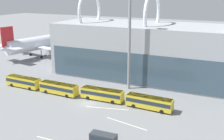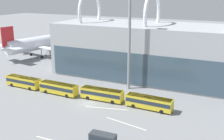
{
  "view_description": "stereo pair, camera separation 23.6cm",
  "coord_description": "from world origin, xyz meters",
  "px_view_note": "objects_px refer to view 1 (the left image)",
  "views": [
    {
      "loc": [
        33.81,
        -56.56,
        27.55
      ],
      "look_at": [
        -1.6,
        18.06,
        4.0
      ],
      "focal_mm": 45.0,
      "sensor_mm": 36.0,
      "label": 1
    },
    {
      "loc": [
        34.02,
        -56.46,
        27.55
      ],
      "look_at": [
        -1.6,
        18.06,
        4.0
      ],
      "focal_mm": 45.0,
      "sensor_mm": 36.0,
      "label": 2
    }
  ],
  "objects_px": {
    "airliner_at_gate_far": "(177,57)",
    "airliner_at_gate_near": "(37,43)",
    "shuttle_bus_0": "(23,81)",
    "shuttle_bus_2": "(102,94)",
    "shuttle_bus_1": "(59,88)",
    "floodlight_mast": "(130,27)",
    "service_van_foreground": "(103,138)",
    "shuttle_bus_3": "(149,102)"
  },
  "relations": [
    {
      "from": "shuttle_bus_2",
      "to": "airliner_at_gate_near",
      "type": "bearing_deg",
      "value": 144.23
    },
    {
      "from": "airliner_at_gate_far",
      "to": "floodlight_mast",
      "type": "xyz_separation_m",
      "value": [
        -7.78,
        -27.26,
        13.33
      ]
    },
    {
      "from": "airliner_at_gate_far",
      "to": "shuttle_bus_0",
      "type": "height_order",
      "value": "airliner_at_gate_far"
    },
    {
      "from": "airliner_at_gate_near",
      "to": "airliner_at_gate_far",
      "type": "xyz_separation_m",
      "value": [
        58.39,
        6.08,
        -1.22
      ]
    },
    {
      "from": "floodlight_mast",
      "to": "airliner_at_gate_near",
      "type": "bearing_deg",
      "value": 157.3
    },
    {
      "from": "airliner_at_gate_far",
      "to": "shuttle_bus_2",
      "type": "height_order",
      "value": "airliner_at_gate_far"
    },
    {
      "from": "airliner_at_gate_near",
      "to": "service_van_foreground",
      "type": "xyz_separation_m",
      "value": [
        58.16,
        -52.05,
        -4.41
      ]
    },
    {
      "from": "shuttle_bus_1",
      "to": "floodlight_mast",
      "type": "xyz_separation_m",
      "value": [
        15.49,
        12.64,
        16.03
      ]
    },
    {
      "from": "shuttle_bus_2",
      "to": "shuttle_bus_3",
      "type": "height_order",
      "value": "same"
    },
    {
      "from": "airliner_at_gate_far",
      "to": "shuttle_bus_0",
      "type": "xyz_separation_m",
      "value": [
        -36.03,
        -39.65,
        -2.71
      ]
    },
    {
      "from": "shuttle_bus_1",
      "to": "shuttle_bus_2",
      "type": "bearing_deg",
      "value": 6.87
    },
    {
      "from": "shuttle_bus_2",
      "to": "shuttle_bus_3",
      "type": "xyz_separation_m",
      "value": [
        12.76,
        -0.09,
        0.0
      ]
    },
    {
      "from": "shuttle_bus_0",
      "to": "shuttle_bus_2",
      "type": "distance_m",
      "value": 25.53
    },
    {
      "from": "airliner_at_gate_far",
      "to": "shuttle_bus_1",
      "type": "xyz_separation_m",
      "value": [
        -23.27,
        -39.89,
        -2.71
      ]
    },
    {
      "from": "airliner_at_gate_far",
      "to": "shuttle_bus_3",
      "type": "xyz_separation_m",
      "value": [
        2.25,
        -38.84,
        -2.71
      ]
    },
    {
      "from": "shuttle_bus_3",
      "to": "service_van_foreground",
      "type": "xyz_separation_m",
      "value": [
        -2.48,
        -19.29,
        -0.48
      ]
    },
    {
      "from": "shuttle_bus_3",
      "to": "floodlight_mast",
      "type": "distance_m",
      "value": 22.18
    },
    {
      "from": "shuttle_bus_3",
      "to": "service_van_foreground",
      "type": "bearing_deg",
      "value": -95.2
    },
    {
      "from": "shuttle_bus_3",
      "to": "floodlight_mast",
      "type": "xyz_separation_m",
      "value": [
        -10.03,
        11.58,
        16.03
      ]
    },
    {
      "from": "shuttle_bus_0",
      "to": "shuttle_bus_1",
      "type": "bearing_deg",
      "value": 0.84
    },
    {
      "from": "shuttle_bus_1",
      "to": "shuttle_bus_0",
      "type": "bearing_deg",
      "value": -179.33
    },
    {
      "from": "airliner_at_gate_near",
      "to": "shuttle_bus_1",
      "type": "relative_size",
      "value": 3.16
    },
    {
      "from": "shuttle_bus_2",
      "to": "service_van_foreground",
      "type": "distance_m",
      "value": 21.94
    },
    {
      "from": "shuttle_bus_1",
      "to": "shuttle_bus_2",
      "type": "xyz_separation_m",
      "value": [
        12.76,
        1.14,
        0.0
      ]
    },
    {
      "from": "airliner_at_gate_near",
      "to": "shuttle_bus_3",
      "type": "xyz_separation_m",
      "value": [
        60.64,
        -32.75,
        -3.93
      ]
    },
    {
      "from": "airliner_at_gate_near",
      "to": "shuttle_bus_0",
      "type": "relative_size",
      "value": 3.16
    },
    {
      "from": "shuttle_bus_2",
      "to": "service_van_foreground",
      "type": "bearing_deg",
      "value": -63.53
    },
    {
      "from": "shuttle_bus_1",
      "to": "airliner_at_gate_far",
      "type": "bearing_deg",
      "value": 61.49
    },
    {
      "from": "floodlight_mast",
      "to": "shuttle_bus_3",
      "type": "bearing_deg",
      "value": -49.11
    },
    {
      "from": "shuttle_bus_3",
      "to": "shuttle_bus_1",
      "type": "bearing_deg",
      "value": -175.5
    },
    {
      "from": "airliner_at_gate_far",
      "to": "airliner_at_gate_near",
      "type": "bearing_deg",
      "value": 93.74
    },
    {
      "from": "shuttle_bus_0",
      "to": "airliner_at_gate_near",
      "type": "bearing_deg",
      "value": 125.58
    },
    {
      "from": "service_van_foreground",
      "to": "shuttle_bus_1",
      "type": "bearing_deg",
      "value": 139.03
    },
    {
      "from": "airliner_at_gate_far",
      "to": "shuttle_bus_1",
      "type": "relative_size",
      "value": 3.26
    },
    {
      "from": "shuttle_bus_2",
      "to": "shuttle_bus_3",
      "type": "bearing_deg",
      "value": -1.86
    },
    {
      "from": "shuttle_bus_1",
      "to": "floodlight_mast",
      "type": "distance_m",
      "value": 25.63
    },
    {
      "from": "airliner_at_gate_near",
      "to": "shuttle_bus_3",
      "type": "distance_m",
      "value": 69.03
    },
    {
      "from": "airliner_at_gate_far",
      "to": "floodlight_mast",
      "type": "bearing_deg",
      "value": 161.85
    },
    {
      "from": "shuttle_bus_1",
      "to": "shuttle_bus_3",
      "type": "height_order",
      "value": "same"
    },
    {
      "from": "airliner_at_gate_far",
      "to": "service_van_foreground",
      "type": "bearing_deg",
      "value": 177.56
    },
    {
      "from": "service_van_foreground",
      "to": "airliner_at_gate_near",
      "type": "bearing_deg",
      "value": 135.57
    },
    {
      "from": "shuttle_bus_2",
      "to": "floodlight_mast",
      "type": "xyz_separation_m",
      "value": [
        2.73,
        11.49,
        16.03
      ]
    }
  ]
}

